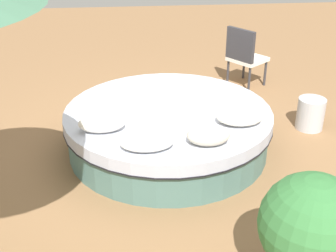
% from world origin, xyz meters
% --- Properties ---
extents(ground_plane, '(16.00, 16.00, 0.00)m').
position_xyz_m(ground_plane, '(0.00, 0.00, 0.00)').
color(ground_plane, olive).
extents(round_bed, '(2.50, 2.50, 0.53)m').
position_xyz_m(round_bed, '(0.00, 0.00, 0.27)').
color(round_bed, '#4C726B').
rests_on(round_bed, ground_plane).
extents(throw_pillow_0, '(0.51, 0.30, 0.19)m').
position_xyz_m(throw_pillow_0, '(0.76, 0.46, 0.63)').
color(throw_pillow_0, white).
rests_on(throw_pillow_0, round_bed).
extents(throw_pillow_1, '(0.55, 0.35, 0.15)m').
position_xyz_m(throw_pillow_1, '(0.30, 0.88, 0.61)').
color(throw_pillow_1, white).
rests_on(throw_pillow_1, round_bed).
extents(throw_pillow_2, '(0.45, 0.31, 0.20)m').
position_xyz_m(throw_pillow_2, '(-0.34, 0.85, 0.63)').
color(throw_pillow_2, beige).
rests_on(throw_pillow_2, round_bed).
extents(throw_pillow_3, '(0.53, 0.39, 0.16)m').
position_xyz_m(throw_pillow_3, '(-0.77, 0.41, 0.62)').
color(throw_pillow_3, silver).
rests_on(throw_pillow_3, round_bed).
extents(patio_chair, '(0.71, 0.72, 0.98)m').
position_xyz_m(patio_chair, '(-1.40, -1.93, 0.56)').
color(patio_chair, '#333338').
rests_on(patio_chair, ground_plane).
extents(planter, '(0.80, 0.80, 1.07)m').
position_xyz_m(planter, '(-0.84, 2.35, 0.59)').
color(planter, '#4C4C51').
rests_on(planter, ground_plane).
extents(side_table, '(0.36, 0.36, 0.43)m').
position_xyz_m(side_table, '(-1.95, -0.38, 0.21)').
color(side_table, '#B7B7BC').
rests_on(side_table, ground_plane).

